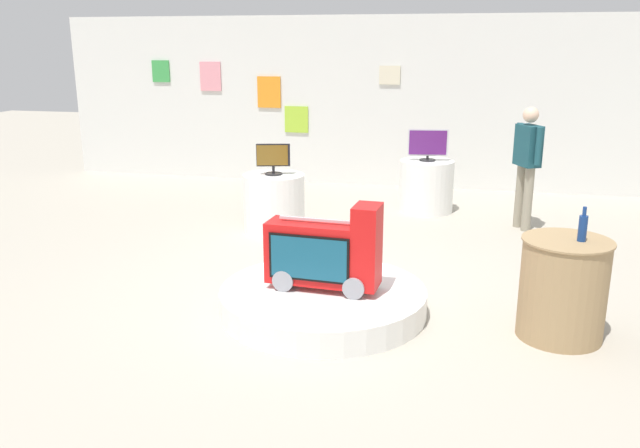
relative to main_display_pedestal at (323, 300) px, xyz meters
The scene contains 11 objects.
ground_plane 0.52m from the main_display_pedestal, 109.82° to the left, with size 30.00×30.00×0.00m, color #A8A091.
back_wall_display 5.78m from the main_display_pedestal, 91.77° to the left, with size 11.56×0.13×2.83m.
main_display_pedestal is the anchor object (origin of this frame).
novelty_firetruck_tv 0.45m from the main_display_pedestal, 22.37° to the right, with size 1.03×0.44×0.80m.
display_pedestal_left_rear 2.77m from the main_display_pedestal, 115.97° to the left, with size 0.80×0.80×0.75m, color white.
tv_on_left_rear 2.88m from the main_display_pedestal, 116.03° to the left, with size 0.43×0.22×0.40m.
display_pedestal_center_rear 4.02m from the main_display_pedestal, 80.63° to the left, with size 0.78×0.78×0.75m, color white.
tv_on_center_rear 4.10m from the main_display_pedestal, 80.63° to the left, with size 0.57×0.23×0.45m.
side_table_round 2.06m from the main_display_pedestal, ahead, with size 0.72×0.72×0.85m.
bottle_on_side_table 2.30m from the main_display_pedestal, ahead, with size 0.07×0.07×0.28m.
shopper_browsing_near_truck 3.93m from the main_display_pedestal, 59.26° to the left, with size 0.35×0.51×1.60m.
Camera 1 is at (1.37, -5.84, 2.37)m, focal length 36.34 mm.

